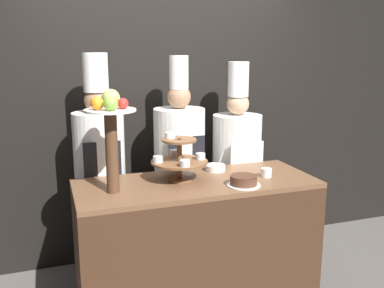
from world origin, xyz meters
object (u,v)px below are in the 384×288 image
serving_bowl_far (215,168)px  cake_round (244,181)px  tiered_stand (179,158)px  chef_center_left (180,161)px  chef_center_right (237,161)px  cup_white (266,173)px  chef_left (100,165)px  fruit_pedestal (111,124)px

serving_bowl_far → cake_round: bearing=-83.9°
tiered_stand → chef_center_left: chef_center_left is taller
cake_round → chef_center_right: 0.80m
cup_white → chef_left: size_ratio=0.04×
fruit_pedestal → chef_center_left: 0.97m
cup_white → chef_center_left: (-0.48, 0.60, -0.02)m
cup_white → chef_center_right: bearing=86.1°
serving_bowl_far → chef_center_right: (0.33, 0.33, -0.05)m
tiered_stand → serving_bowl_far: bearing=22.7°
chef_left → chef_center_right: size_ratio=1.04×
cake_round → chef_left: size_ratio=0.13×
fruit_pedestal → serving_bowl_far: size_ratio=4.40×
chef_center_left → chef_center_right: (0.52, -0.00, -0.04)m
cup_white → serving_bowl_far: serving_bowl_far is taller
tiered_stand → chef_left: bearing=136.8°
cup_white → chef_left: chef_left is taller
cup_white → serving_bowl_far: size_ratio=0.51×
serving_bowl_far → chef_center_left: bearing=119.6°
cup_white → chef_center_right: size_ratio=0.04×
cake_round → serving_bowl_far: bearing=96.1°
chef_center_left → chef_center_right: 0.52m
cup_white → chef_left: (-1.13, 0.60, 0.01)m
tiered_stand → cake_round: bearing=-35.0°
cup_white → chef_center_right: chef_center_right is taller
serving_bowl_far → chef_center_left: chef_center_left is taller
chef_center_left → chef_center_right: chef_center_left is taller
fruit_pedestal → cake_round: 0.98m
cake_round → cup_white: (0.25, 0.13, -0.00)m
fruit_pedestal → serving_bowl_far: (0.83, 0.25, -0.43)m
tiered_stand → fruit_pedestal: fruit_pedestal is taller
cake_round → chef_left: (-0.88, 0.74, 0.00)m
fruit_pedestal → chef_center_left: (0.64, 0.58, -0.44)m
cup_white → serving_bowl_far: 0.40m
fruit_pedestal → tiered_stand: bearing=12.5°
chef_center_right → serving_bowl_far: bearing=-135.3°
fruit_pedestal → chef_left: chef_left is taller
cup_white → serving_bowl_far: bearing=136.7°
cake_round → cup_white: cake_round is taller
fruit_pedestal → cup_white: (1.12, -0.03, -0.42)m
chef_center_left → cup_white: bearing=-51.6°
serving_bowl_far → chef_left: bearing=158.5°
tiered_stand → cup_white: tiered_stand is taller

